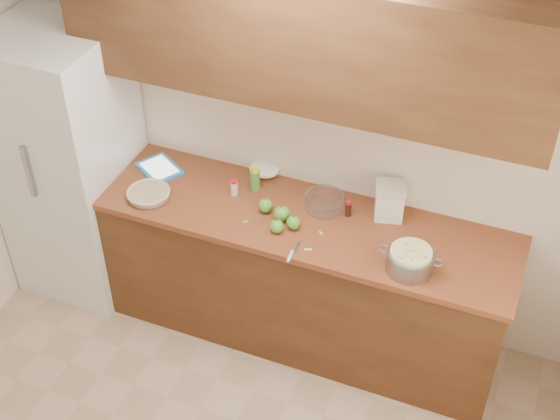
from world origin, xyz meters
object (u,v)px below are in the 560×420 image
at_px(pie, 148,194).
at_px(colander, 410,260).
at_px(flour_canister, 390,201).
at_px(tablet, 159,169).

distance_m(pie, colander, 1.57).
height_order(pie, flour_canister, flour_canister).
height_order(pie, colander, colander).
relative_size(pie, flour_canister, 1.29).
bearing_deg(tablet, flour_canister, 35.43).
relative_size(colander, flour_canister, 1.65).
bearing_deg(flour_canister, pie, -165.15).
bearing_deg(flour_canister, tablet, -175.89).
xyz_separation_m(pie, flour_canister, (1.35, 0.36, 0.08)).
bearing_deg(pie, flour_canister, 14.85).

